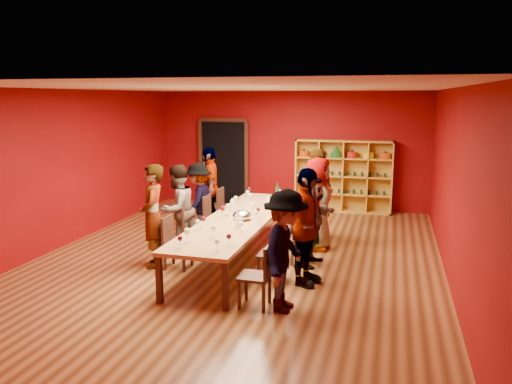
{
  "coord_description": "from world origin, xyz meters",
  "views": [
    {
      "loc": [
        2.58,
        -8.18,
        2.85
      ],
      "look_at": [
        0.21,
        0.39,
        1.15
      ],
      "focal_mm": 35.0,
      "sensor_mm": 36.0,
      "label": 1
    }
  ],
  "objects_px": {
    "person_right_2": "(311,220)",
    "person_right_4": "(320,194)",
    "chair_person_left_2": "(193,227)",
    "spittoon_bowl": "(242,215)",
    "chair_person_right_4": "(306,214)",
    "person_right_0": "(285,251)",
    "person_right_3": "(317,204)",
    "shelving_unit": "(343,173)",
    "person_left_2": "(177,209)",
    "chair_person_right_2": "(289,235)",
    "person_right_1": "(305,227)",
    "chair_person_right_1": "(277,251)",
    "chair_person_left_3": "(212,215)",
    "person_left_1": "(153,216)",
    "tasting_table": "(239,220)",
    "chair_person_right_0": "(260,272)",
    "chair_person_right_3": "(299,222)",
    "person_left_3": "(199,201)",
    "wine_bottle": "(277,192)",
    "chair_person_left_1": "(174,239)",
    "chair_person_left_4": "(225,206)"
  },
  "relations": [
    {
      "from": "chair_person_left_4",
      "to": "person_right_4",
      "type": "distance_m",
      "value": 2.16
    },
    {
      "from": "chair_person_right_0",
      "to": "person_right_2",
      "type": "height_order",
      "value": "person_right_2"
    },
    {
      "from": "person_left_2",
      "to": "chair_person_right_1",
      "type": "relative_size",
      "value": 1.84
    },
    {
      "from": "chair_person_left_2",
      "to": "person_left_2",
      "type": "xyz_separation_m",
      "value": [
        -0.29,
        -0.0,
        0.32
      ]
    },
    {
      "from": "chair_person_right_1",
      "to": "chair_person_right_4",
      "type": "height_order",
      "value": "same"
    },
    {
      "from": "person_right_3",
      "to": "chair_person_right_4",
      "type": "distance_m",
      "value": 0.88
    },
    {
      "from": "person_left_1",
      "to": "person_left_2",
      "type": "height_order",
      "value": "person_left_1"
    },
    {
      "from": "chair_person_right_0",
      "to": "person_right_0",
      "type": "bearing_deg",
      "value": 0.0
    },
    {
      "from": "chair_person_right_2",
      "to": "chair_person_right_4",
      "type": "xyz_separation_m",
      "value": [
        0.0,
        1.64,
        0.0
      ]
    },
    {
      "from": "chair_person_right_4",
      "to": "person_right_0",
      "type": "bearing_deg",
      "value": -84.5
    },
    {
      "from": "person_left_2",
      "to": "chair_person_right_2",
      "type": "height_order",
      "value": "person_left_2"
    },
    {
      "from": "person_right_0",
      "to": "chair_person_right_1",
      "type": "height_order",
      "value": "person_right_0"
    },
    {
      "from": "person_right_2",
      "to": "person_right_4",
      "type": "height_order",
      "value": "person_right_4"
    },
    {
      "from": "person_right_1",
      "to": "person_right_4",
      "type": "relative_size",
      "value": 0.99
    },
    {
      "from": "person_left_2",
      "to": "person_right_0",
      "type": "height_order",
      "value": "person_right_0"
    },
    {
      "from": "chair_person_right_3",
      "to": "chair_person_right_4",
      "type": "distance_m",
      "value": 0.71
    },
    {
      "from": "person_left_3",
      "to": "person_right_3",
      "type": "bearing_deg",
      "value": 84.71
    },
    {
      "from": "chair_person_right_0",
      "to": "person_right_4",
      "type": "bearing_deg",
      "value": 85.43
    },
    {
      "from": "chair_person_right_1",
      "to": "wine_bottle",
      "type": "distance_m",
      "value": 2.95
    },
    {
      "from": "tasting_table",
      "to": "chair_person_right_0",
      "type": "height_order",
      "value": "chair_person_right_0"
    },
    {
      "from": "chair_person_left_1",
      "to": "person_right_2",
      "type": "distance_m",
      "value": 2.35
    },
    {
      "from": "person_left_2",
      "to": "chair_person_right_4",
      "type": "xyz_separation_m",
      "value": [
        2.11,
        1.61,
        -0.32
      ]
    },
    {
      "from": "person_left_1",
      "to": "spittoon_bowl",
      "type": "distance_m",
      "value": 1.52
    },
    {
      "from": "chair_person_right_1",
      "to": "person_right_3",
      "type": "distance_m",
      "value": 1.94
    },
    {
      "from": "chair_person_right_0",
      "to": "wine_bottle",
      "type": "bearing_deg",
      "value": 99.69
    },
    {
      "from": "chair_person_right_0",
      "to": "spittoon_bowl",
      "type": "xyz_separation_m",
      "value": [
        -0.81,
        1.78,
        0.33
      ]
    },
    {
      "from": "person_right_0",
      "to": "person_right_3",
      "type": "bearing_deg",
      "value": 4.84
    },
    {
      "from": "person_left_2",
      "to": "chair_person_left_3",
      "type": "xyz_separation_m",
      "value": [
        0.29,
        1.03,
        -0.32
      ]
    },
    {
      "from": "chair_person_right_1",
      "to": "chair_person_right_2",
      "type": "relative_size",
      "value": 1.0
    },
    {
      "from": "shelving_unit",
      "to": "chair_person_left_4",
      "type": "xyz_separation_m",
      "value": [
        -2.31,
        -2.41,
        -0.49
      ]
    },
    {
      "from": "chair_person_left_2",
      "to": "spittoon_bowl",
      "type": "relative_size",
      "value": 2.65
    },
    {
      "from": "person_right_0",
      "to": "chair_person_right_4",
      "type": "height_order",
      "value": "person_right_0"
    },
    {
      "from": "chair_person_left_3",
      "to": "chair_person_right_2",
      "type": "distance_m",
      "value": 2.11
    },
    {
      "from": "chair_person_right_4",
      "to": "shelving_unit",
      "type": "bearing_deg",
      "value": 79.62
    },
    {
      "from": "person_right_1",
      "to": "person_right_2",
      "type": "height_order",
      "value": "person_right_1"
    },
    {
      "from": "tasting_table",
      "to": "chair_person_right_1",
      "type": "bearing_deg",
      "value": -45.56
    },
    {
      "from": "chair_person_left_1",
      "to": "person_right_3",
      "type": "xyz_separation_m",
      "value": [
        2.16,
        1.72,
        0.38
      ]
    },
    {
      "from": "person_left_2",
      "to": "person_right_3",
      "type": "height_order",
      "value": "person_right_3"
    },
    {
      "from": "person_left_3",
      "to": "person_right_4",
      "type": "relative_size",
      "value": 0.84
    },
    {
      "from": "person_left_1",
      "to": "person_left_2",
      "type": "xyz_separation_m",
      "value": [
        0.08,
        0.83,
        -0.06
      ]
    },
    {
      "from": "tasting_table",
      "to": "shelving_unit",
      "type": "distance_m",
      "value": 4.55
    },
    {
      "from": "shelving_unit",
      "to": "person_right_1",
      "type": "relative_size",
      "value": 1.32
    },
    {
      "from": "person_right_2",
      "to": "chair_person_right_3",
      "type": "distance_m",
      "value": 1.04
    },
    {
      "from": "person_left_1",
      "to": "chair_person_right_3",
      "type": "bearing_deg",
      "value": 106.52
    },
    {
      "from": "chair_person_right_0",
      "to": "chair_person_left_3",
      "type": "bearing_deg",
      "value": 121.11
    },
    {
      "from": "tasting_table",
      "to": "chair_person_left_4",
      "type": "distance_m",
      "value": 2.12
    },
    {
      "from": "chair_person_right_1",
      "to": "person_right_3",
      "type": "relative_size",
      "value": 0.51
    },
    {
      "from": "tasting_table",
      "to": "chair_person_right_3",
      "type": "xyz_separation_m",
      "value": [
        0.91,
        0.95,
        -0.2
      ]
    },
    {
      "from": "chair_person_left_2",
      "to": "person_right_3",
      "type": "xyz_separation_m",
      "value": [
        2.16,
        0.89,
        0.38
      ]
    },
    {
      "from": "person_left_2",
      "to": "spittoon_bowl",
      "type": "distance_m",
      "value": 1.32
    }
  ]
}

